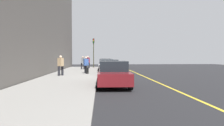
{
  "coord_description": "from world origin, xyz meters",
  "views": [
    {
      "loc": [
        16.51,
        -0.78,
        1.74
      ],
      "look_at": [
        0.11,
        0.31,
        1.22
      ],
      "focal_mm": 29.33,
      "sensor_mm": 36.0,
      "label": 1
    }
  ],
  "objects_px": {
    "parked_car_white": "(106,65)",
    "rolling_suitcase": "(87,71)",
    "parked_car_red": "(105,64)",
    "parked_car_maroon": "(114,73)",
    "pedestrian_burgundy_coat": "(88,62)",
    "traffic_light_pole": "(94,48)",
    "pedestrian_tan_coat": "(61,65)",
    "pedestrian_grey_coat": "(83,62)",
    "pedestrian_blue_coat": "(86,64)",
    "parked_car_black": "(109,68)"
  },
  "relations": [
    {
      "from": "parked_car_black",
      "to": "traffic_light_pole",
      "type": "distance_m",
      "value": 11.65
    },
    {
      "from": "parked_car_red",
      "to": "parked_car_maroon",
      "type": "bearing_deg",
      "value": -0.01
    },
    {
      "from": "pedestrian_blue_coat",
      "to": "pedestrian_tan_coat",
      "type": "distance_m",
      "value": 2.91
    },
    {
      "from": "parked_car_white",
      "to": "pedestrian_blue_coat",
      "type": "distance_m",
      "value": 5.01
    },
    {
      "from": "parked_car_white",
      "to": "parked_car_red",
      "type": "bearing_deg",
      "value": 179.26
    },
    {
      "from": "parked_car_white",
      "to": "parked_car_maroon",
      "type": "height_order",
      "value": "same"
    },
    {
      "from": "traffic_light_pole",
      "to": "pedestrian_blue_coat",
      "type": "bearing_deg",
      "value": -2.19
    },
    {
      "from": "parked_car_white",
      "to": "rolling_suitcase",
      "type": "xyz_separation_m",
      "value": [
        4.96,
        -1.95,
        -0.3
      ]
    },
    {
      "from": "pedestrian_grey_coat",
      "to": "traffic_light_pole",
      "type": "bearing_deg",
      "value": 162.83
    },
    {
      "from": "pedestrian_grey_coat",
      "to": "parked_car_black",
      "type": "bearing_deg",
      "value": 23.33
    },
    {
      "from": "pedestrian_blue_coat",
      "to": "rolling_suitcase",
      "type": "xyz_separation_m",
      "value": [
        0.43,
        0.16,
        -0.57
      ]
    },
    {
      "from": "pedestrian_blue_coat",
      "to": "parked_car_red",
      "type": "bearing_deg",
      "value": 167.72
    },
    {
      "from": "parked_car_red",
      "to": "pedestrian_tan_coat",
      "type": "distance_m",
      "value": 12.86
    },
    {
      "from": "rolling_suitcase",
      "to": "parked_car_white",
      "type": "bearing_deg",
      "value": 158.49
    },
    {
      "from": "parked_car_maroon",
      "to": "rolling_suitcase",
      "type": "distance_m",
      "value": 7.02
    },
    {
      "from": "parked_car_white",
      "to": "traffic_light_pole",
      "type": "xyz_separation_m",
      "value": [
        -5.77,
        -1.72,
        2.41
      ]
    },
    {
      "from": "parked_car_red",
      "to": "pedestrian_grey_coat",
      "type": "relative_size",
      "value": 2.51
    },
    {
      "from": "pedestrian_tan_coat",
      "to": "rolling_suitcase",
      "type": "xyz_separation_m",
      "value": [
        -1.66,
        2.19,
        -0.63
      ]
    },
    {
      "from": "pedestrian_tan_coat",
      "to": "pedestrian_burgundy_coat",
      "type": "distance_m",
      "value": 10.17
    },
    {
      "from": "parked_car_maroon",
      "to": "pedestrian_burgundy_coat",
      "type": "distance_m",
      "value": 15.3
    },
    {
      "from": "parked_car_black",
      "to": "parked_car_maroon",
      "type": "relative_size",
      "value": 1.11
    },
    {
      "from": "pedestrian_tan_coat",
      "to": "rolling_suitcase",
      "type": "relative_size",
      "value": 1.82
    },
    {
      "from": "pedestrian_grey_coat",
      "to": "pedestrian_blue_coat",
      "type": "bearing_deg",
      "value": 8.11
    },
    {
      "from": "traffic_light_pole",
      "to": "parked_car_maroon",
      "type": "bearing_deg",
      "value": 5.86
    },
    {
      "from": "parked_car_red",
      "to": "traffic_light_pole",
      "type": "height_order",
      "value": "traffic_light_pole"
    },
    {
      "from": "pedestrian_grey_coat",
      "to": "pedestrian_blue_coat",
      "type": "relative_size",
      "value": 1.04
    },
    {
      "from": "parked_car_white",
      "to": "rolling_suitcase",
      "type": "relative_size",
      "value": 4.77
    },
    {
      "from": "pedestrian_blue_coat",
      "to": "traffic_light_pole",
      "type": "xyz_separation_m",
      "value": [
        -10.3,
        0.39,
        2.14
      ]
    },
    {
      "from": "pedestrian_grey_coat",
      "to": "traffic_light_pole",
      "type": "distance_m",
      "value": 4.8
    },
    {
      "from": "parked_car_black",
      "to": "pedestrian_grey_coat",
      "type": "distance_m",
      "value": 7.77
    },
    {
      "from": "parked_car_black",
      "to": "pedestrian_tan_coat",
      "type": "distance_m",
      "value": 4.38
    },
    {
      "from": "parked_car_red",
      "to": "pedestrian_grey_coat",
      "type": "distance_m",
      "value": 4.96
    },
    {
      "from": "pedestrian_blue_coat",
      "to": "parked_car_white",
      "type": "bearing_deg",
      "value": 154.93
    },
    {
      "from": "pedestrian_burgundy_coat",
      "to": "traffic_light_pole",
      "type": "relative_size",
      "value": 0.39
    },
    {
      "from": "pedestrian_tan_coat",
      "to": "pedestrian_burgundy_coat",
      "type": "xyz_separation_m",
      "value": [
        -10.03,
        1.7,
        0.0
      ]
    },
    {
      "from": "parked_car_black",
      "to": "rolling_suitcase",
      "type": "distance_m",
      "value": 2.12
    },
    {
      "from": "pedestrian_burgundy_coat",
      "to": "rolling_suitcase",
      "type": "distance_m",
      "value": 8.41
    },
    {
      "from": "parked_car_black",
      "to": "pedestrian_tan_coat",
      "type": "relative_size",
      "value": 2.69
    },
    {
      "from": "pedestrian_tan_coat",
      "to": "pedestrian_grey_coat",
      "type": "bearing_deg",
      "value": 172.11
    },
    {
      "from": "pedestrian_burgundy_coat",
      "to": "pedestrian_tan_coat",
      "type": "bearing_deg",
      "value": -9.6
    },
    {
      "from": "parked_car_white",
      "to": "rolling_suitcase",
      "type": "distance_m",
      "value": 5.34
    },
    {
      "from": "parked_car_black",
      "to": "pedestrian_blue_coat",
      "type": "height_order",
      "value": "pedestrian_blue_coat"
    },
    {
      "from": "pedestrian_grey_coat",
      "to": "pedestrian_tan_coat",
      "type": "height_order",
      "value": "pedestrian_tan_coat"
    },
    {
      "from": "parked_car_maroon",
      "to": "rolling_suitcase",
      "type": "height_order",
      "value": "parked_car_maroon"
    },
    {
      "from": "traffic_light_pole",
      "to": "pedestrian_tan_coat",
      "type": "bearing_deg",
      "value": -11.05
    },
    {
      "from": "pedestrian_grey_coat",
      "to": "traffic_light_pole",
      "type": "xyz_separation_m",
      "value": [
        -4.13,
        1.27,
        2.1
      ]
    },
    {
      "from": "pedestrian_tan_coat",
      "to": "parked_car_maroon",
      "type": "bearing_deg",
      "value": 39.8
    },
    {
      "from": "pedestrian_burgundy_coat",
      "to": "traffic_light_pole",
      "type": "bearing_deg",
      "value": 162.95
    },
    {
      "from": "pedestrian_grey_coat",
      "to": "pedestrian_burgundy_coat",
      "type": "xyz_separation_m",
      "value": [
        -1.77,
        0.55,
        0.02
      ]
    },
    {
      "from": "rolling_suitcase",
      "to": "pedestrian_burgundy_coat",
      "type": "bearing_deg",
      "value": -176.63
    }
  ]
}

